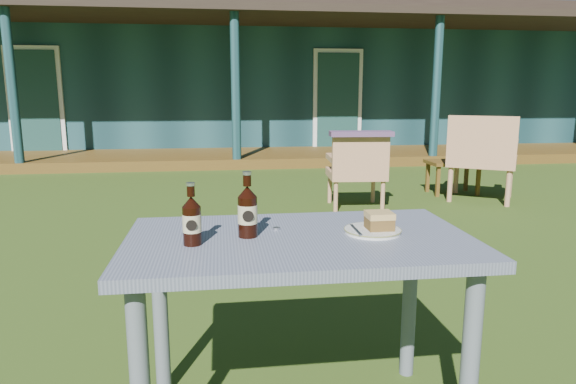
{
  "coord_description": "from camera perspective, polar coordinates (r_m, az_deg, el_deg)",
  "views": [
    {
      "loc": [
        -0.27,
        -3.3,
        1.22
      ],
      "look_at": [
        0.0,
        -1.3,
        0.82
      ],
      "focal_mm": 32.0,
      "sensor_mm": 36.0,
      "label": 1
    }
  ],
  "objects": [
    {
      "name": "ground",
      "position": [
        3.53,
        -2.83,
        -9.05
      ],
      "size": [
        80.0,
        80.0,
        0.0
      ],
      "primitive_type": "plane",
      "color": "#334916"
    },
    {
      "name": "pavilion",
      "position": [
        12.7,
        -6.57,
        12.85
      ],
      "size": [
        15.8,
        8.3,
        3.45
      ],
      "color": "#17393E",
      "rests_on": "ground"
    },
    {
      "name": "tree_mid",
      "position": [
        22.33,
        0.96,
        20.26
      ],
      "size": [
        0.28,
        0.28,
        9.5
      ],
      "primitive_type": "cylinder",
      "color": "brown",
      "rests_on": "ground"
    },
    {
      "name": "cafe_table",
      "position": [
        1.82,
        1.26,
        -8.04
      ],
      "size": [
        1.2,
        0.7,
        0.72
      ],
      "color": "slate",
      "rests_on": "ground"
    },
    {
      "name": "plate",
      "position": [
        1.86,
        9.38,
        -4.24
      ],
      "size": [
        0.2,
        0.2,
        0.01
      ],
      "color": "silver",
      "rests_on": "cafe_table"
    },
    {
      "name": "cake_slice",
      "position": [
        1.86,
        10.11,
        -3.12
      ],
      "size": [
        0.09,
        0.09,
        0.06
      ],
      "color": "brown",
      "rests_on": "plate"
    },
    {
      "name": "fork",
      "position": [
        1.83,
        7.53,
        -4.18
      ],
      "size": [
        0.01,
        0.14,
        0.0
      ],
      "primitive_type": "cube",
      "rotation": [
        0.0,
        0.0,
        -0.01
      ],
      "color": "silver",
      "rests_on": "plate"
    },
    {
      "name": "cola_bottle_near",
      "position": [
        1.78,
        -4.52,
        -2.11
      ],
      "size": [
        0.07,
        0.07,
        0.23
      ],
      "color": "black",
      "rests_on": "cafe_table"
    },
    {
      "name": "cola_bottle_far",
      "position": [
        1.71,
        -10.64,
        -3.09
      ],
      "size": [
        0.06,
        0.06,
        0.21
      ],
      "color": "black",
      "rests_on": "cafe_table"
    },
    {
      "name": "bottle_cap",
      "position": [
        1.88,
        -1.3,
        -4.07
      ],
      "size": [
        0.03,
        0.03,
        0.01
      ],
      "primitive_type": "cylinder",
      "color": "silver",
      "rests_on": "cafe_table"
    },
    {
      "name": "armchair_left",
      "position": [
        5.38,
        7.71,
        2.71
      ],
      "size": [
        0.61,
        0.58,
        0.78
      ],
      "color": "tan",
      "rests_on": "ground"
    },
    {
      "name": "armchair_right",
      "position": [
        6.1,
        20.76,
        4.04
      ],
      "size": [
        0.95,
        0.94,
        0.96
      ],
      "color": "tan",
      "rests_on": "ground"
    },
    {
      "name": "floral_throw",
      "position": [
        5.19,
        8.14,
        6.44
      ],
      "size": [
        0.64,
        0.25,
        0.05
      ],
      "primitive_type": "cube",
      "rotation": [
        0.0,
        0.0,
        3.07
      ],
      "color": "#583B5F",
      "rests_on": "armchair_left"
    },
    {
      "name": "side_table",
      "position": [
        6.45,
        17.89,
        2.8
      ],
      "size": [
        0.6,
        0.4,
        0.4
      ],
      "color": "#573C15",
      "rests_on": "ground"
    }
  ]
}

